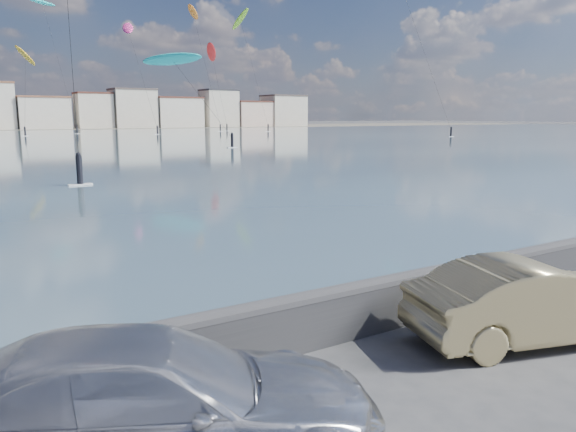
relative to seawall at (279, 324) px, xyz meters
name	(u,v)px	position (x,y,z in m)	size (l,w,h in m)	color
ground	(383,427)	(0.00, -2.70, -0.58)	(700.00, 700.00, 0.00)	#333335
seawall	(279,324)	(0.00, 0.00, 0.00)	(400.00, 0.36, 1.08)	#28282B
car_silver	(149,403)	(-2.94, -1.86, 0.23)	(2.29, 5.62, 1.63)	#BBBCC2
car_champagne	(532,301)	(4.31, -1.92, 0.18)	(1.62, 4.65, 1.53)	tan
kitesurfer_2	(43,5)	(20.89, 142.59, 29.66)	(7.91, 17.06, 31.41)	#19BFBF
kitesurfer_3	(25,57)	(14.93, 133.98, 16.52)	(7.20, 19.36, 19.99)	#BF8C19
kitesurfer_4	(172,60)	(25.93, 72.16, 11.51)	(8.37, 18.90, 13.51)	#19BFBF
kitesurfer_6	(212,53)	(66.03, 145.43, 21.31)	(6.25, 17.05, 24.85)	red
kitesurfer_8	(193,14)	(57.47, 137.75, 30.29)	(7.10, 13.90, 33.37)	orange
kitesurfer_9	(241,20)	(70.10, 134.91, 29.27)	(3.01, 18.87, 33.30)	#8CD826
kitesurfer_10	(128,30)	(35.48, 123.80, 22.79)	(5.37, 14.24, 26.11)	#E5338C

